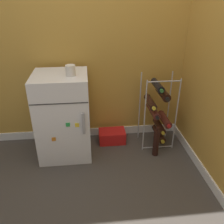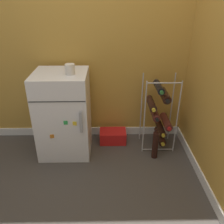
% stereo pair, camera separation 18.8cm
% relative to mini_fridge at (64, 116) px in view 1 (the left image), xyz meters
% --- Properties ---
extents(ground_plane, '(14.00, 14.00, 0.00)m').
position_rel_mini_fridge_xyz_m(ground_plane, '(0.42, -0.36, -0.42)').
color(ground_plane, '#423D38').
extents(wall_back, '(6.69, 0.07, 2.50)m').
position_rel_mini_fridge_xyz_m(wall_back, '(0.42, 0.32, 0.82)').
color(wall_back, '#BC8C38').
rests_on(wall_back, ground_plane).
extents(mini_fridge, '(0.50, 0.49, 0.84)m').
position_rel_mini_fridge_xyz_m(mini_fridge, '(0.00, 0.00, 0.00)').
color(mini_fridge, white).
rests_on(mini_fridge, ground_plane).
extents(wine_rack, '(0.34, 0.33, 0.78)m').
position_rel_mini_fridge_xyz_m(wine_rack, '(0.96, 0.06, -0.03)').
color(wine_rack, '#B2B2B7').
rests_on(wine_rack, ground_plane).
extents(soda_box, '(0.29, 0.19, 0.14)m').
position_rel_mini_fridge_xyz_m(soda_box, '(0.49, 0.13, -0.35)').
color(soda_box, red).
rests_on(soda_box, ground_plane).
extents(fridge_top_cup, '(0.09, 0.09, 0.09)m').
position_rel_mini_fridge_xyz_m(fridge_top_cup, '(0.11, -0.05, 0.47)').
color(fridge_top_cup, silver).
rests_on(fridge_top_cup, mini_fridge).
extents(loose_bottle_floor, '(0.06, 0.06, 0.33)m').
position_rel_mini_fridge_xyz_m(loose_bottle_floor, '(0.90, -0.16, -0.27)').
color(loose_bottle_floor, black).
rests_on(loose_bottle_floor, ground_plane).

